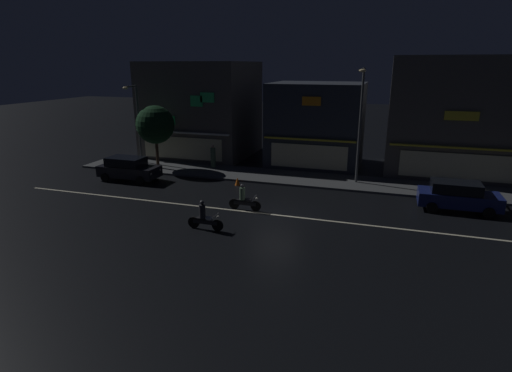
# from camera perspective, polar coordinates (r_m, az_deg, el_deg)

# --- Properties ---
(ground_plane) EXTENTS (140.00, 140.00, 0.00)m
(ground_plane) POSITION_cam_1_polar(r_m,az_deg,el_deg) (22.47, 2.71, -4.07)
(ground_plane) COLOR black
(lane_divider_stripe) EXTENTS (33.48, 0.16, 0.01)m
(lane_divider_stripe) POSITION_cam_1_polar(r_m,az_deg,el_deg) (22.47, 2.71, -4.06)
(lane_divider_stripe) COLOR beige
(lane_divider_stripe) RESTS_ON ground
(sidewalk_far) EXTENTS (35.24, 3.79, 0.14)m
(sidewalk_far) POSITION_cam_1_polar(r_m,az_deg,el_deg) (29.44, 6.58, 1.02)
(sidewalk_far) COLOR #424447
(sidewalk_far) RESTS_ON ground
(storefront_left_block) EXTENTS (10.20, 7.37, 8.55)m
(storefront_left_block) POSITION_cam_1_polar(r_m,az_deg,el_deg) (33.95, 26.79, 8.68)
(storefront_left_block) COLOR #56514C
(storefront_left_block) RESTS_ON ground
(storefront_center_block) EXTENTS (8.84, 8.31, 8.20)m
(storefront_center_block) POSITION_cam_1_polar(r_m,az_deg,el_deg) (37.61, -7.55, 10.63)
(storefront_center_block) COLOR #56514C
(storefront_center_block) RESTS_ON ground
(storefront_right_block) EXTENTS (7.25, 6.45, 6.58)m
(storefront_right_block) POSITION_cam_1_polar(r_m,az_deg,el_deg) (33.66, 8.50, 8.51)
(storefront_right_block) COLOR #2D333D
(storefront_right_block) RESTS_ON ground
(streetlamp_west) EXTENTS (0.44, 1.64, 6.28)m
(streetlamp_west) POSITION_cam_1_polar(r_m,az_deg,el_deg) (34.51, -16.39, 9.25)
(streetlamp_west) COLOR #47494C
(streetlamp_west) RESTS_ON sidewalk_far
(streetlamp_mid) EXTENTS (0.44, 1.64, 7.63)m
(streetlamp_mid) POSITION_cam_1_polar(r_m,az_deg,el_deg) (27.97, 14.41, 9.28)
(streetlamp_mid) COLOR #47494C
(streetlamp_mid) RESTS_ON sidewalk_far
(pedestrian_on_sidewalk) EXTENTS (0.39, 0.39, 1.77)m
(pedestrian_on_sidewalk) POSITION_cam_1_polar(r_m,az_deg,el_deg) (32.27, -6.02, 4.04)
(pedestrian_on_sidewalk) COLOR #4C664C
(pedestrian_on_sidewalk) RESTS_ON sidewalk_far
(street_tree) EXTENTS (2.92, 2.92, 4.85)m
(street_tree) POSITION_cam_1_polar(r_m,az_deg,el_deg) (32.41, -13.94, 8.32)
(street_tree) COLOR #473323
(street_tree) RESTS_ON sidewalk_far
(parked_car_near_kerb) EXTENTS (4.30, 1.98, 1.67)m
(parked_car_near_kerb) POSITION_cam_1_polar(r_m,az_deg,el_deg) (30.30, -17.43, 2.37)
(parked_car_near_kerb) COLOR black
(parked_car_near_kerb) RESTS_ON ground
(parked_car_trailing) EXTENTS (4.30, 1.98, 1.67)m
(parked_car_trailing) POSITION_cam_1_polar(r_m,az_deg,el_deg) (25.51, 26.42, -1.24)
(parked_car_trailing) COLOR navy
(parked_car_trailing) RESTS_ON ground
(motorcycle_lead) EXTENTS (1.90, 0.60, 1.52)m
(motorcycle_lead) POSITION_cam_1_polar(r_m,az_deg,el_deg) (20.48, -7.25, -4.40)
(motorcycle_lead) COLOR black
(motorcycle_lead) RESTS_ON ground
(motorcycle_following) EXTENTS (1.90, 0.60, 1.52)m
(motorcycle_following) POSITION_cam_1_polar(r_m,az_deg,el_deg) (23.03, -1.69, -1.86)
(motorcycle_following) COLOR black
(motorcycle_following) RESTS_ON ground
(traffic_cone) EXTENTS (0.36, 0.36, 0.55)m
(traffic_cone) POSITION_cam_1_polar(r_m,az_deg,el_deg) (27.87, -2.61, 0.66)
(traffic_cone) COLOR orange
(traffic_cone) RESTS_ON ground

